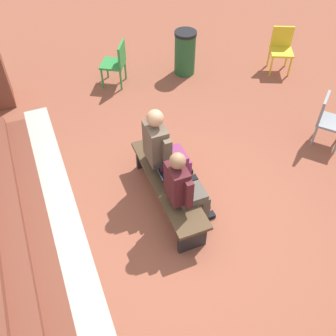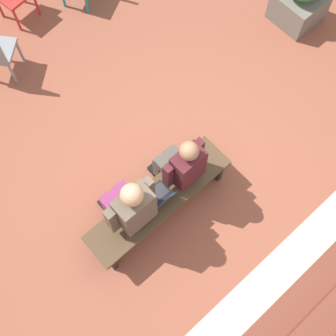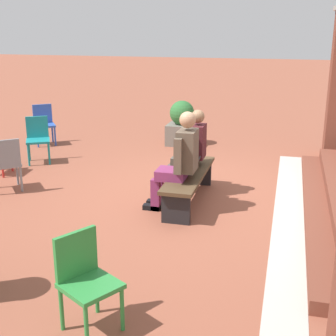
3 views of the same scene
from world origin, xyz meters
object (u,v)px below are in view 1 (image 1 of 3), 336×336
at_px(plastic_chair_near_bench_right, 281,47).
at_px(bench, 168,186).
at_px(laptop, 167,178).
at_px(plastic_chair_mid_courtyard, 328,118).
at_px(person_student, 184,187).
at_px(litter_bin, 185,53).
at_px(plastic_chair_foreground, 117,61).
at_px(person_adult, 164,148).

bearing_deg(plastic_chair_near_bench_right, bench, 125.64).
relative_size(laptop, plastic_chair_mid_courtyard, 0.38).
height_order(person_student, plastic_chair_near_bench_right, person_student).
bearing_deg(litter_bin, plastic_chair_near_bench_right, -107.86).
distance_m(plastic_chair_near_bench_right, litter_bin, 1.88).
distance_m(laptop, plastic_chair_foreground, 3.09).
distance_m(person_student, person_adult, 0.71).
distance_m(bench, plastic_chair_near_bench_right, 4.12).
distance_m(person_adult, laptop, 0.41).
distance_m(person_student, plastic_chair_near_bench_right, 4.30).
distance_m(person_student, plastic_chair_mid_courtyard, 2.81).
bearing_deg(laptop, plastic_chair_near_bench_right, -54.51).
bearing_deg(plastic_chair_foreground, litter_bin, -94.71).
distance_m(bench, person_student, 0.51).
bearing_deg(bench, litter_bin, -27.58).
height_order(person_adult, litter_bin, person_adult).
bearing_deg(person_adult, person_student, 179.53).
bearing_deg(bench, plastic_chair_near_bench_right, -54.36).
relative_size(bench, plastic_chair_mid_courtyard, 2.14).
bearing_deg(litter_bin, person_student, 156.01).
xyz_separation_m(bench, plastic_chair_foreground, (3.08, -0.22, 0.13)).
xyz_separation_m(person_adult, plastic_chair_mid_courtyard, (-0.07, -2.72, -0.25)).
bearing_deg(litter_bin, person_adult, 150.65).
relative_size(bench, person_adult, 1.30).
xyz_separation_m(plastic_chair_foreground, litter_bin, (-0.11, -1.33, -0.05)).
height_order(bench, person_adult, person_adult).
bearing_deg(litter_bin, plastic_chair_foreground, 85.29).
relative_size(bench, plastic_chair_foreground, 2.14).
height_order(bench, plastic_chair_foreground, plastic_chair_foreground).
xyz_separation_m(laptop, plastic_chair_near_bench_right, (2.39, -3.36, -0.02)).
height_order(person_adult, laptop, person_adult).
xyz_separation_m(laptop, litter_bin, (2.97, -1.57, -0.07)).
bearing_deg(person_student, litter_bin, -23.99).
relative_size(person_student, laptop, 4.02).
xyz_separation_m(bench, litter_bin, (2.97, -1.55, 0.08)).
height_order(laptop, litter_bin, litter_bin).
bearing_deg(bench, person_adult, -11.78).
bearing_deg(laptop, person_adult, -13.93).
xyz_separation_m(person_student, laptop, (0.38, 0.08, -0.19)).
height_order(laptop, plastic_chair_near_bench_right, plastic_chair_near_bench_right).
xyz_separation_m(person_student, plastic_chair_mid_courtyard, (0.64, -2.72, -0.21)).
relative_size(person_student, plastic_chair_near_bench_right, 1.53).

